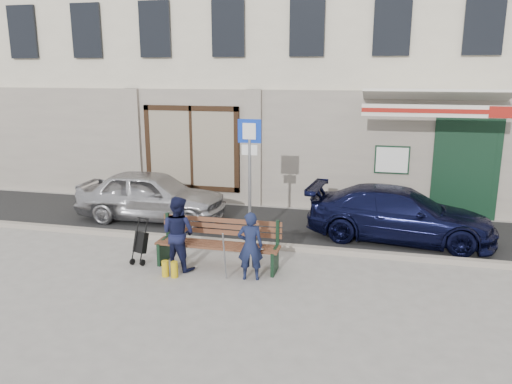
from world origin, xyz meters
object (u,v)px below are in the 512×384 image
(bench, at_px, (215,244))
(woman, at_px, (178,233))
(parking_sign, at_px, (250,161))
(stroller, at_px, (141,243))
(car_navy, at_px, (400,214))
(man, at_px, (250,246))
(car_silver, at_px, (152,195))

(bench, bearing_deg, woman, -159.84)
(parking_sign, relative_size, stroller, 3.06)
(bench, xyz_separation_m, woman, (-0.65, -0.24, 0.25))
(woman, bearing_deg, stroller, 9.25)
(car_navy, relative_size, man, 3.21)
(car_silver, relative_size, woman, 2.64)
(woman, distance_m, stroller, 0.91)
(car_silver, distance_m, bench, 3.66)
(man, xyz_separation_m, stroller, (-2.30, 0.29, -0.24))
(car_silver, relative_size, stroller, 4.23)
(parking_sign, distance_m, stroller, 2.85)
(bench, height_order, stroller, bench)
(bench, height_order, woman, woman)
(car_silver, height_order, man, car_silver)
(parking_sign, xyz_separation_m, bench, (-0.28, -1.58, -1.36))
(woman, xyz_separation_m, stroller, (-0.85, 0.11, -0.32))
(car_silver, height_order, woman, woman)
(parking_sign, relative_size, bench, 1.13)
(man, relative_size, woman, 0.89)
(car_silver, xyz_separation_m, stroller, (1.04, -2.75, -0.25))
(car_silver, bearing_deg, man, -133.66)
(bench, xyz_separation_m, stroller, (-1.50, -0.13, -0.07))
(car_navy, bearing_deg, parking_sign, 111.74)
(parking_sign, height_order, woman, parking_sign)
(bench, bearing_deg, man, -27.56)
(bench, relative_size, man, 1.90)
(stroller, bearing_deg, car_navy, 47.10)
(parking_sign, xyz_separation_m, man, (0.52, -1.99, -1.18))
(bench, bearing_deg, car_silver, 134.14)
(parking_sign, bearing_deg, stroller, -137.93)
(car_silver, distance_m, parking_sign, 3.23)
(woman, bearing_deg, parking_sign, -100.34)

